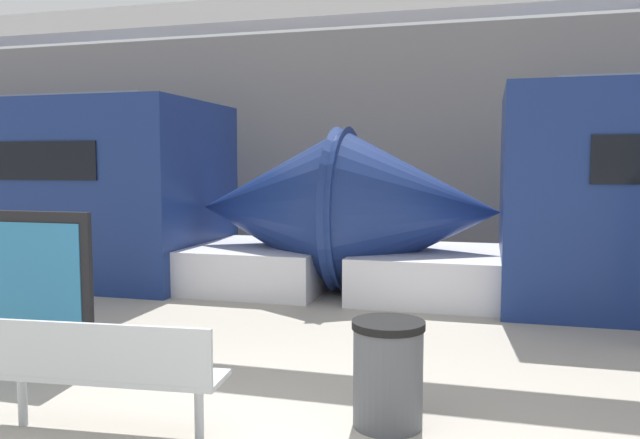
# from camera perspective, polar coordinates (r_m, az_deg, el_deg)

# --- Properties ---
(station_wall) EXTENTS (56.00, 0.20, 5.00)m
(station_wall) POSITION_cam_1_polar(r_m,az_deg,el_deg) (13.83, 8.47, 6.91)
(station_wall) COLOR gray
(station_wall) RESTS_ON ground_plane
(bench_near) EXTENTS (1.84, 0.60, 0.89)m
(bench_near) POSITION_cam_1_polar(r_m,az_deg,el_deg) (5.00, -19.37, -12.58)
(bench_near) COLOR #ADB2B7
(bench_near) RESTS_ON ground_plane
(trash_bin) EXTENTS (0.57, 0.57, 0.83)m
(trash_bin) POSITION_cam_1_polar(r_m,az_deg,el_deg) (5.00, 6.24, -13.79)
(trash_bin) COLOR #4C4F54
(trash_bin) RESTS_ON ground_plane
(poster_board) EXTENTS (1.30, 0.07, 1.57)m
(poster_board) POSITION_cam_1_polar(r_m,az_deg,el_deg) (6.86, -24.62, -5.79)
(poster_board) COLOR black
(poster_board) RESTS_ON ground_plane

